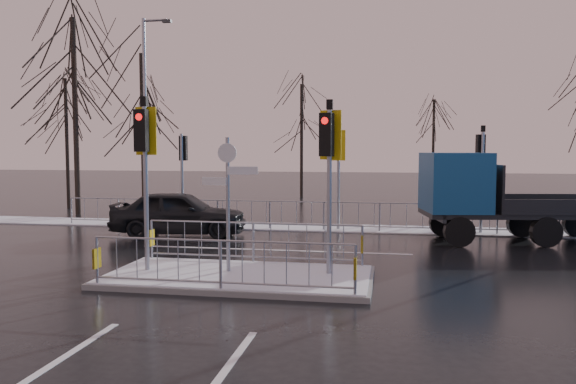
% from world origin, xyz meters
% --- Properties ---
extents(ground, '(120.00, 120.00, 0.00)m').
position_xyz_m(ground, '(0.00, 0.00, 0.00)').
color(ground, black).
rests_on(ground, ground).
extents(snow_verge, '(30.00, 2.00, 0.04)m').
position_xyz_m(snow_verge, '(0.00, 8.60, 0.02)').
color(snow_verge, silver).
rests_on(snow_verge, ground).
extents(lane_markings, '(8.00, 11.38, 0.01)m').
position_xyz_m(lane_markings, '(0.00, -0.33, 0.00)').
color(lane_markings, silver).
rests_on(lane_markings, ground).
extents(traffic_island, '(6.00, 3.04, 4.15)m').
position_xyz_m(traffic_island, '(-0.01, 0.01, 0.39)').
color(traffic_island, slate).
rests_on(traffic_island, ground).
extents(far_kerb_fixtures, '(18.00, 0.65, 3.83)m').
position_xyz_m(far_kerb_fixtures, '(0.29, 8.09, 1.02)').
color(far_kerb_fixtures, gray).
rests_on(far_kerb_fixtures, ground).
extents(car_far_lane, '(4.77, 2.45, 1.55)m').
position_xyz_m(car_far_lane, '(-3.72, 5.96, 0.78)').
color(car_far_lane, black).
rests_on(car_far_lane, ground).
extents(flatbed_truck, '(6.38, 3.12, 2.84)m').
position_xyz_m(flatbed_truck, '(6.24, 6.47, 1.51)').
color(flatbed_truck, black).
rests_on(flatbed_truck, ground).
extents(tree_near_a, '(4.75, 4.75, 8.97)m').
position_xyz_m(tree_near_a, '(-10.50, 11.00, 6.11)').
color(tree_near_a, black).
rests_on(tree_near_a, ground).
extents(tree_near_b, '(4.00, 4.00, 7.55)m').
position_xyz_m(tree_near_b, '(-8.00, 12.50, 5.15)').
color(tree_near_b, black).
rests_on(tree_near_b, ground).
extents(tree_near_c, '(3.50, 3.50, 6.61)m').
position_xyz_m(tree_near_c, '(-12.50, 13.50, 4.50)').
color(tree_near_c, black).
rests_on(tree_near_c, ground).
extents(tree_far_a, '(3.75, 3.75, 7.08)m').
position_xyz_m(tree_far_a, '(-2.00, 22.00, 4.82)').
color(tree_far_a, black).
rests_on(tree_far_a, ground).
extents(tree_far_b, '(3.25, 3.25, 6.14)m').
position_xyz_m(tree_far_b, '(6.00, 24.00, 4.18)').
color(tree_far_b, black).
rests_on(tree_far_b, ground).
extents(street_lamp_left, '(1.25, 0.18, 8.20)m').
position_xyz_m(street_lamp_left, '(-6.43, 9.50, 4.49)').
color(street_lamp_left, gray).
rests_on(street_lamp_left, ground).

